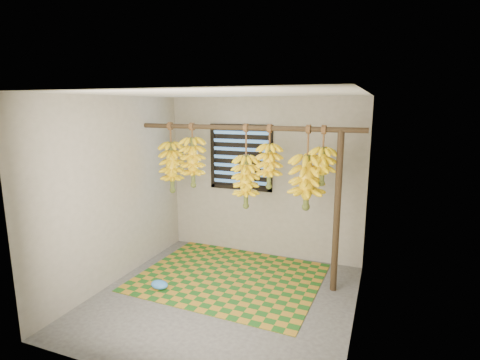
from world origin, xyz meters
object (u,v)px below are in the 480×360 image
at_px(banana_bunch_a, 172,167).
at_px(banana_bunch_b, 193,162).
at_px(support_post, 337,213).
at_px(banana_bunch_c, 246,182).
at_px(banana_bunch_d, 269,166).
at_px(banana_bunch_e, 307,182).
at_px(plastic_bag, 159,285).
at_px(woven_mat, 229,277).
at_px(banana_bunch_f, 322,166).

distance_m(banana_bunch_a, banana_bunch_b, 0.35).
distance_m(support_post, banana_bunch_c, 1.21).
bearing_deg(banana_bunch_d, banana_bunch_a, 180.00).
bearing_deg(banana_bunch_e, plastic_bag, -154.82).
bearing_deg(banana_bunch_a, banana_bunch_d, -0.00).
xyz_separation_m(plastic_bag, banana_bunch_e, (1.66, 0.78, 1.30)).
bearing_deg(banana_bunch_a, plastic_bag, -72.74).
xyz_separation_m(banana_bunch_b, banana_bunch_c, (0.78, 0.00, -0.21)).
distance_m(woven_mat, banana_bunch_d, 1.61).
distance_m(banana_bunch_e, banana_bunch_f, 0.28).
height_order(banana_bunch_a, banana_bunch_c, same).
bearing_deg(banana_bunch_d, plastic_bag, -146.50).
bearing_deg(woven_mat, banana_bunch_f, 8.13).
bearing_deg(banana_bunch_d, banana_bunch_e, 0.00).
bearing_deg(banana_bunch_b, banana_bunch_c, 0.00).
distance_m(banana_bunch_a, banana_bunch_f, 2.09).
distance_m(banana_bunch_a, banana_bunch_c, 1.12).
bearing_deg(woven_mat, plastic_bag, -138.37).
bearing_deg(plastic_bag, banana_bunch_b, 83.13).
bearing_deg(banana_bunch_b, banana_bunch_d, -0.00).
bearing_deg(banana_bunch_f, support_post, 0.00).
xyz_separation_m(woven_mat, banana_bunch_c, (0.17, 0.16, 1.30)).
relative_size(woven_mat, plastic_bag, 9.80).
xyz_separation_m(support_post, banana_bunch_f, (-0.20, 0.00, 0.57)).
distance_m(woven_mat, banana_bunch_b, 1.63).
relative_size(banana_bunch_e, banana_bunch_f, 1.44).
relative_size(support_post, banana_bunch_a, 2.05).
height_order(plastic_bag, banana_bunch_e, banana_bunch_e).
height_order(woven_mat, banana_bunch_d, banana_bunch_d).
bearing_deg(banana_bunch_a, banana_bunch_f, 0.00).
height_order(plastic_bag, banana_bunch_f, banana_bunch_f).
xyz_separation_m(banana_bunch_b, banana_bunch_f, (1.75, 0.00, 0.05)).
relative_size(banana_bunch_c, banana_bunch_d, 1.36).
bearing_deg(banana_bunch_e, banana_bunch_b, 180.00).
height_order(support_post, banana_bunch_d, banana_bunch_d).
relative_size(banana_bunch_b, banana_bunch_d, 1.09).
xyz_separation_m(banana_bunch_b, banana_bunch_e, (1.57, 0.00, -0.16)).
xyz_separation_m(support_post, banana_bunch_e, (-0.38, 0.00, 0.36)).
relative_size(woven_mat, banana_bunch_b, 2.69).
xyz_separation_m(banana_bunch_c, banana_bunch_f, (0.98, 0.00, 0.26)).
distance_m(banana_bunch_d, banana_bunch_e, 0.51).
bearing_deg(banana_bunch_d, support_post, 0.00).
xyz_separation_m(woven_mat, banana_bunch_f, (1.15, 0.16, 1.56)).
bearing_deg(banana_bunch_a, banana_bunch_c, 0.00).
bearing_deg(support_post, banana_bunch_d, -180.00).
bearing_deg(banana_bunch_e, banana_bunch_c, 180.00).
height_order(woven_mat, banana_bunch_c, banana_bunch_c).
relative_size(plastic_bag, banana_bunch_b, 0.27).
xyz_separation_m(woven_mat, banana_bunch_a, (-0.94, 0.16, 1.42)).
xyz_separation_m(plastic_bag, banana_bunch_d, (1.18, 0.78, 1.47)).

